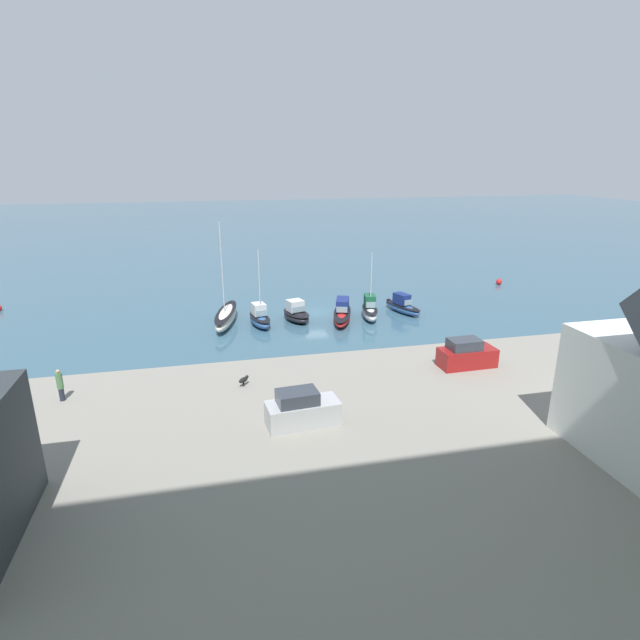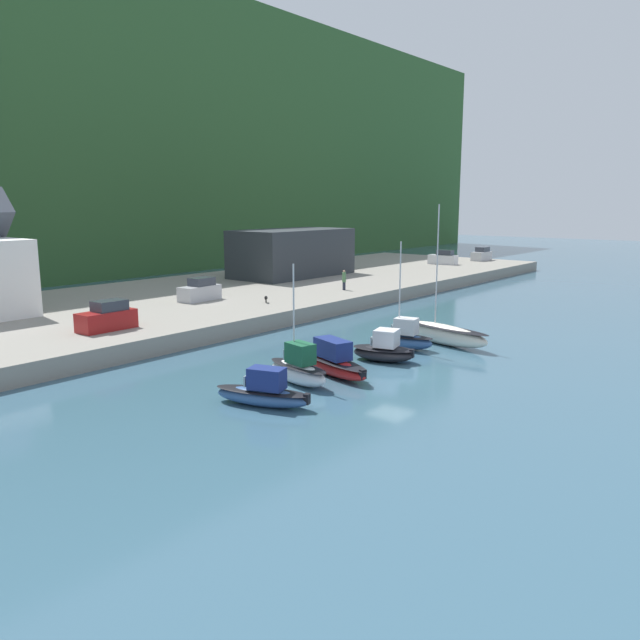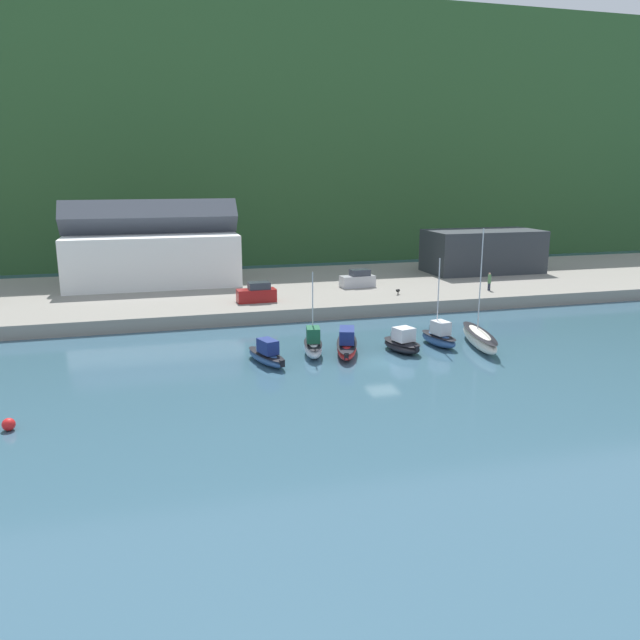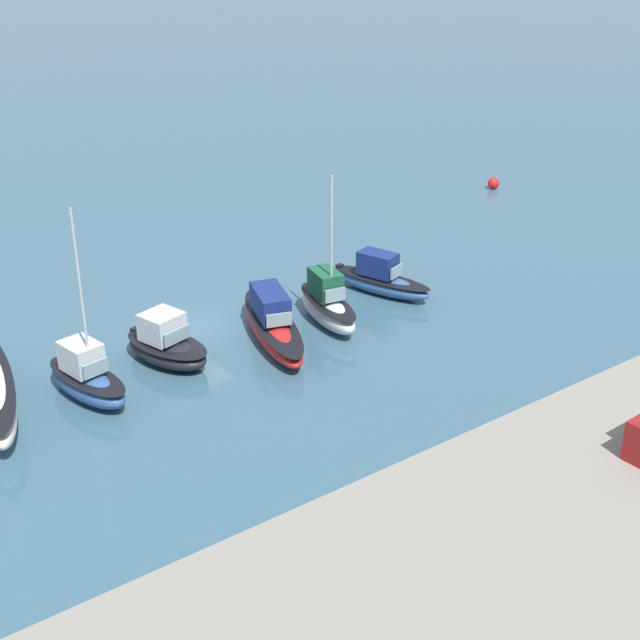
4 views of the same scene
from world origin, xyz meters
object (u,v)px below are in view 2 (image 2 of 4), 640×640
at_px(parked_car_1, 200,291).
at_px(parked_car_0, 482,255).
at_px(parked_car_3, 107,317).
at_px(moored_boat_5, 441,333).
at_px(moored_boat_0, 264,392).
at_px(moored_boat_3, 384,350).
at_px(moored_boat_4, 403,338).
at_px(parked_car_2, 443,258).
at_px(person_on_quay, 344,280).
at_px(moored_boat_1, 298,369).
at_px(moored_boat_2, 330,361).
at_px(dog_on_quay, 266,298).

bearing_deg(parked_car_1, parked_car_0, -97.78).
bearing_deg(parked_car_3, moored_boat_5, -139.26).
distance_m(moored_boat_0, parked_car_3, 18.37).
height_order(moored_boat_3, parked_car_3, parked_car_3).
relative_size(moored_boat_4, parked_car_2, 1.80).
xyz_separation_m(moored_boat_3, parked_car_1, (3.93, 23.50, 1.52)).
bearing_deg(moored_boat_4, parked_car_0, 9.02).
bearing_deg(person_on_quay, parked_car_0, 4.92).
relative_size(moored_boat_4, person_on_quay, 3.67).
height_order(moored_boat_1, moored_boat_2, moored_boat_1).
relative_size(moored_boat_1, moored_boat_5, 0.68).
height_order(moored_boat_0, moored_boat_2, moored_boat_2).
distance_m(moored_boat_5, parked_car_3, 24.85).
height_order(moored_boat_5, person_on_quay, moored_boat_5).
relative_size(moored_boat_0, moored_boat_1, 0.79).
height_order(parked_car_2, parked_car_3, same).
bearing_deg(moored_boat_3, dog_on_quay, 53.36).
bearing_deg(parked_car_2, moored_boat_1, -165.58).
bearing_deg(moored_boat_3, moored_boat_0, 165.89).
xyz_separation_m(moored_boat_2, parked_car_1, (8.67, 22.60, 1.50)).
distance_m(moored_boat_2, dog_on_quay, 20.30).
height_order(moored_boat_1, moored_boat_4, moored_boat_4).
bearing_deg(moored_boat_2, parked_car_3, 124.23).
bearing_deg(parked_car_1, moored_boat_4, 174.98).
xyz_separation_m(parked_car_2, dog_on_quay, (-43.59, -4.89, -0.46)).
relative_size(parked_car_2, parked_car_3, 1.03).
bearing_deg(moored_boat_1, parked_car_2, 31.58).
bearing_deg(parked_car_0, parked_car_3, 91.78).
relative_size(moored_boat_5, parked_car_2, 2.40).
bearing_deg(person_on_quay, dog_on_quay, 177.69).
relative_size(moored_boat_0, person_on_quay, 2.63).
height_order(moored_boat_0, moored_boat_4, moored_boat_4).
xyz_separation_m(parked_car_1, parked_car_2, (46.45, -1.04, 0.00)).
bearing_deg(parked_car_3, dog_on_quay, -92.64).
height_order(moored_boat_2, dog_on_quay, moored_boat_2).
xyz_separation_m(moored_boat_3, parked_car_3, (-9.58, 17.85, 1.52)).
height_order(parked_car_2, dog_on_quay, parked_car_2).
bearing_deg(moored_boat_5, person_on_quay, 70.12).
bearing_deg(person_on_quay, parked_car_2, 9.47).
distance_m(moored_boat_5, person_on_quay, 20.87).
xyz_separation_m(moored_boat_4, dog_on_quay, (2.91, 16.72, 0.99)).
height_order(parked_car_0, parked_car_1, same).
bearing_deg(moored_boat_0, moored_boat_1, -1.61).
xyz_separation_m(moored_boat_3, moored_boat_4, (3.88, 0.85, 0.08)).
height_order(moored_boat_3, moored_boat_4, moored_boat_4).
bearing_deg(parked_car_1, moored_boat_0, 141.40).
relative_size(moored_boat_1, parked_car_1, 1.64).
distance_m(moored_boat_2, person_on_quay, 28.20).
distance_m(parked_car_3, person_on_quay, 27.87).
distance_m(moored_boat_1, parked_car_1, 25.43).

